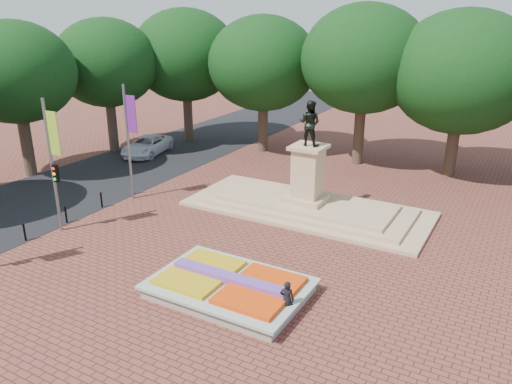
{
  "coord_description": "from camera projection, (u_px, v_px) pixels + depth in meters",
  "views": [
    {
      "loc": [
        10.72,
        -16.97,
        11.0
      ],
      "look_at": [
        -1.13,
        3.99,
        2.2
      ],
      "focal_mm": 35.0,
      "sensor_mm": 36.0,
      "label": 1
    }
  ],
  "objects": [
    {
      "name": "tree_row_back",
      "position": [
        401.0,
        78.0,
        33.96
      ],
      "size": [
        44.8,
        8.8,
        10.43
      ],
      "color": "#36291D",
      "rests_on": "ground"
    },
    {
      "name": "tree_row_street",
      "position": [
        22.0,
        84.0,
        33.24
      ],
      "size": [
        8.4,
        25.4,
        9.98
      ],
      "color": "#36291D",
      "rests_on": "ground"
    },
    {
      "name": "pedestrian",
      "position": [
        287.0,
        299.0,
        18.75
      ],
      "size": [
        0.62,
        0.48,
        1.52
      ],
      "primitive_type": "imported",
      "rotation": [
        0.0,
        0.0,
        3.36
      ],
      "color": "black",
      "rests_on": "ground"
    },
    {
      "name": "ground",
      "position": [
        234.0,
        268.0,
        22.61
      ],
      "size": [
        90.0,
        90.0,
        0.0
      ],
      "primitive_type": "plane",
      "color": "brown",
      "rests_on": "ground"
    },
    {
      "name": "asphalt_street",
      "position": [
        85.0,
        183.0,
        33.62
      ],
      "size": [
        9.0,
        90.0,
        0.02
      ],
      "primitive_type": "cube",
      "color": "black",
      "rests_on": "ground"
    },
    {
      "name": "flower_bed",
      "position": [
        230.0,
        286.0,
        20.37
      ],
      "size": [
        6.3,
        4.3,
        0.91
      ],
      "color": "gray",
      "rests_on": "ground"
    },
    {
      "name": "van",
      "position": [
        147.0,
        145.0,
        40.18
      ],
      "size": [
        3.55,
        5.69,
        1.47
      ],
      "primitive_type": "imported",
      "rotation": [
        0.0,
        0.0,
        0.22
      ],
      "color": "white",
      "rests_on": "ground"
    },
    {
      "name": "bollard_row",
      "position": [
        46.0,
        222.0,
        26.14
      ],
      "size": [
        0.12,
        13.12,
        0.98
      ],
      "color": "black",
      "rests_on": "ground"
    },
    {
      "name": "monument",
      "position": [
        307.0,
        196.0,
        28.84
      ],
      "size": [
        14.0,
        6.0,
        6.4
      ],
      "color": "tan",
      "rests_on": "ground"
    },
    {
      "name": "banner_poles",
      "position": [
        48.0,
        162.0,
        24.86
      ],
      "size": [
        0.88,
        11.17,
        7.0
      ],
      "color": "slate",
      "rests_on": "ground"
    }
  ]
}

